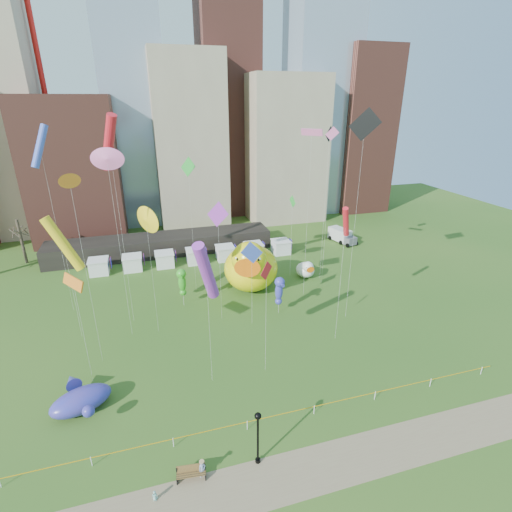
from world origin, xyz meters
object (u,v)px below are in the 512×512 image
object	(u,v)px
seahorse_purple	(279,289)
lamppost	(258,432)
small_duck	(306,269)
woman	(202,469)
whale_inflatable	(80,399)
toddler	(155,496)
box_truck	(342,235)
seahorse_green	(182,280)
big_duck	(251,266)
park_bench	(191,472)

from	to	relation	value
seahorse_purple	lamppost	world-z (taller)	seahorse_purple
small_duck	woman	distance (m)	35.42
whale_inflatable	toddler	bearing A→B (deg)	-82.74
box_truck	seahorse_purple	bearing A→B (deg)	-148.16
whale_inflatable	lamppost	bearing A→B (deg)	-57.39
seahorse_green	seahorse_purple	xyz separation A→B (m)	(11.33, -5.39, -0.24)
big_duck	lamppost	world-z (taller)	big_duck
lamppost	seahorse_purple	bearing A→B (deg)	66.24
seahorse_green	whale_inflatable	bearing A→B (deg)	-112.55
park_bench	toddler	xyz separation A→B (m)	(-2.59, -0.94, -0.17)
big_duck	whale_inflatable	distance (m)	27.20
lamppost	toddler	bearing A→B (deg)	-173.65
park_bench	seahorse_green	bearing A→B (deg)	91.42
park_bench	big_duck	bearing A→B (deg)	72.89
box_truck	woman	world-z (taller)	box_truck
box_truck	toddler	xyz separation A→B (m)	(-36.60, -42.20, -0.86)
seahorse_green	whale_inflatable	distance (m)	19.28
small_duck	lamppost	size ratio (longest dim) A/B	0.76
small_duck	seahorse_purple	world-z (taller)	seahorse_purple
small_duck	woman	xyz separation A→B (m)	(-20.50, -28.88, -0.59)
seahorse_green	lamppost	distance (m)	25.50
big_duck	whale_inflatable	world-z (taller)	big_duck
small_duck	woman	bearing A→B (deg)	-124.45
small_duck	seahorse_purple	size ratio (longest dim) A/B	0.73
small_duck	whale_inflatable	world-z (taller)	small_duck
seahorse_green	lamppost	xyz separation A→B (m)	(2.54, -25.36, -0.75)
seahorse_purple	park_bench	world-z (taller)	seahorse_purple
small_duck	box_truck	xyz separation A→B (m)	(12.72, 12.48, -0.04)
toddler	seahorse_purple	bearing A→B (deg)	59.04
big_duck	park_bench	distance (m)	29.95
small_duck	seahorse_green	world-z (taller)	seahorse_green
seahorse_green	park_bench	world-z (taller)	seahorse_green
seahorse_purple	woman	distance (m)	23.98
lamppost	toddler	distance (m)	8.04
seahorse_purple	whale_inflatable	size ratio (longest dim) A/B	0.78
whale_inflatable	seahorse_green	bearing A→B (deg)	34.02
big_duck	seahorse_green	bearing A→B (deg)	-148.13
park_bench	box_truck	distance (m)	53.47
woman	seahorse_green	bearing A→B (deg)	75.89
small_duck	box_truck	distance (m)	17.82
big_duck	toddler	bearing A→B (deg)	-97.09
big_duck	woman	xyz separation A→B (m)	(-11.34, -27.31, -2.95)
park_bench	lamppost	distance (m)	5.52
small_duck	lamppost	xyz separation A→B (m)	(-16.32, -28.88, 1.67)
big_duck	small_duck	xyz separation A→B (m)	(9.16, 1.57, -2.36)
woman	park_bench	bearing A→B (deg)	162.37
seahorse_purple	park_bench	distance (m)	24.35
small_duck	woman	size ratio (longest dim) A/B	2.63
whale_inflatable	box_truck	size ratio (longest dim) A/B	1.05
seahorse_green	box_truck	xyz separation A→B (m)	(31.57, 15.99, -2.47)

